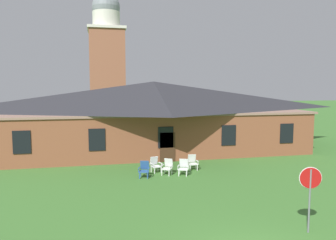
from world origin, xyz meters
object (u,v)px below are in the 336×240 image
at_px(stop_sign, 310,186).
at_px(lawn_chair_right_end, 192,162).
at_px(lawn_chair_middle, 183,167).
at_px(lawn_chair_left_end, 168,166).
at_px(lawn_chair_by_porch, 144,169).
at_px(lawn_chair_near_door, 155,164).

distance_m(stop_sign, lawn_chair_right_end, 9.82).
distance_m(lawn_chair_middle, lawn_chair_right_end, 1.44).
bearing_deg(lawn_chair_left_end, lawn_chair_by_porch, -168.41).
bearing_deg(lawn_chair_near_door, lawn_chair_by_porch, -129.36).
height_order(lawn_chair_near_door, lawn_chair_left_end, same).
height_order(lawn_chair_by_porch, lawn_chair_middle, same).
relative_size(lawn_chair_by_porch, lawn_chair_left_end, 1.00).
xyz_separation_m(lawn_chair_by_porch, lawn_chair_near_door, (0.83, 1.02, 0.00)).
bearing_deg(lawn_chair_by_porch, lawn_chair_right_end, 19.21).
xyz_separation_m(stop_sign, lawn_chair_by_porch, (-4.86, 8.47, -1.24)).
distance_m(lawn_chair_left_end, lawn_chair_middle, 0.96).
relative_size(stop_sign, lawn_chair_right_end, 2.55).
height_order(lawn_chair_middle, lawn_chair_right_end, same).
xyz_separation_m(lawn_chair_by_porch, lawn_chair_middle, (2.38, 0.02, 0.00)).
height_order(lawn_chair_left_end, lawn_chair_right_end, same).
distance_m(lawn_chair_left_end, lawn_chair_right_end, 2.00).
xyz_separation_m(lawn_chair_middle, lawn_chair_right_end, (0.90, 1.12, 0.00)).
bearing_deg(stop_sign, lawn_chair_right_end, 99.32).
height_order(stop_sign, lawn_chair_left_end, stop_sign).
bearing_deg(lawn_chair_right_end, lawn_chair_near_door, -177.03).
bearing_deg(stop_sign, lawn_chair_near_door, 112.99).
distance_m(lawn_chair_near_door, lawn_chair_left_end, 0.95).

